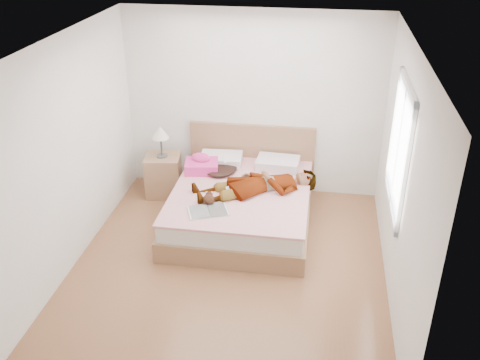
{
  "coord_description": "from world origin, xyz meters",
  "views": [
    {
      "loc": [
        0.93,
        -5.0,
        3.8
      ],
      "look_at": [
        0.0,
        0.85,
        0.7
      ],
      "focal_mm": 40.0,
      "sensor_mm": 36.0,
      "label": 1
    }
  ],
  "objects_px": {
    "bed": "(242,202)",
    "coffee_mug": "(229,191)",
    "phone": "(225,160)",
    "magazine": "(208,211)",
    "plush_toy": "(209,199)",
    "nightstand": "(163,172)",
    "woman": "(258,181)",
    "towel": "(201,164)"
  },
  "relations": [
    {
      "from": "coffee_mug",
      "to": "nightstand",
      "type": "xyz_separation_m",
      "value": [
        -1.11,
        0.78,
        -0.21
      ]
    },
    {
      "from": "bed",
      "to": "nightstand",
      "type": "xyz_separation_m",
      "value": [
        -1.23,
        0.54,
        0.07
      ]
    },
    {
      "from": "bed",
      "to": "towel",
      "type": "height_order",
      "value": "bed"
    },
    {
      "from": "woman",
      "to": "bed",
      "type": "bearing_deg",
      "value": -128.19
    },
    {
      "from": "woman",
      "to": "coffee_mug",
      "type": "height_order",
      "value": "woman"
    },
    {
      "from": "woman",
      "to": "coffee_mug",
      "type": "distance_m",
      "value": 0.39
    },
    {
      "from": "bed",
      "to": "coffee_mug",
      "type": "height_order",
      "value": "bed"
    },
    {
      "from": "plush_toy",
      "to": "nightstand",
      "type": "distance_m",
      "value": 1.39
    },
    {
      "from": "woman",
      "to": "nightstand",
      "type": "bearing_deg",
      "value": -138.46
    },
    {
      "from": "coffee_mug",
      "to": "woman",
      "type": "bearing_deg",
      "value": 29.9
    },
    {
      "from": "towel",
      "to": "plush_toy",
      "type": "relative_size",
      "value": 2.2
    },
    {
      "from": "phone",
      "to": "nightstand",
      "type": "bearing_deg",
      "value": 142.43
    },
    {
      "from": "bed",
      "to": "coffee_mug",
      "type": "bearing_deg",
      "value": -118.43
    },
    {
      "from": "woman",
      "to": "towel",
      "type": "distance_m",
      "value": 0.93
    },
    {
      "from": "bed",
      "to": "coffee_mug",
      "type": "relative_size",
      "value": 15.67
    },
    {
      "from": "phone",
      "to": "nightstand",
      "type": "relative_size",
      "value": 0.09
    },
    {
      "from": "woman",
      "to": "towel",
      "type": "relative_size",
      "value": 3.32
    },
    {
      "from": "bed",
      "to": "magazine",
      "type": "xyz_separation_m",
      "value": [
        -0.3,
        -0.7,
        0.24
      ]
    },
    {
      "from": "magazine",
      "to": "plush_toy",
      "type": "distance_m",
      "value": 0.21
    },
    {
      "from": "phone",
      "to": "nightstand",
      "type": "xyz_separation_m",
      "value": [
        -0.94,
        0.19,
        -0.35
      ]
    },
    {
      "from": "woman",
      "to": "towel",
      "type": "height_order",
      "value": "towel"
    },
    {
      "from": "phone",
      "to": "coffee_mug",
      "type": "xyz_separation_m",
      "value": [
        0.17,
        -0.59,
        -0.14
      ]
    },
    {
      "from": "woman",
      "to": "plush_toy",
      "type": "height_order",
      "value": "woman"
    },
    {
      "from": "woman",
      "to": "phone",
      "type": "height_order",
      "value": "woman"
    },
    {
      "from": "woman",
      "to": "coffee_mug",
      "type": "xyz_separation_m",
      "value": [
        -0.33,
        -0.19,
        -0.06
      ]
    },
    {
      "from": "woman",
      "to": "towel",
      "type": "bearing_deg",
      "value": -142.73
    },
    {
      "from": "phone",
      "to": "towel",
      "type": "xyz_separation_m",
      "value": [
        -0.33,
        0.01,
        -0.09
      ]
    },
    {
      "from": "phone",
      "to": "plush_toy",
      "type": "xyz_separation_m",
      "value": [
        -0.05,
        -0.85,
        -0.12
      ]
    },
    {
      "from": "plush_toy",
      "to": "phone",
      "type": "bearing_deg",
      "value": 86.91
    },
    {
      "from": "coffee_mug",
      "to": "nightstand",
      "type": "bearing_deg",
      "value": 144.77
    },
    {
      "from": "towel",
      "to": "nightstand",
      "type": "distance_m",
      "value": 0.68
    },
    {
      "from": "towel",
      "to": "coffee_mug",
      "type": "relative_size",
      "value": 3.76
    },
    {
      "from": "coffee_mug",
      "to": "towel",
      "type": "bearing_deg",
      "value": 129.3
    },
    {
      "from": "woman",
      "to": "phone",
      "type": "bearing_deg",
      "value": -154.88
    },
    {
      "from": "coffee_mug",
      "to": "plush_toy",
      "type": "xyz_separation_m",
      "value": [
        -0.21,
        -0.26,
        0.01
      ]
    },
    {
      "from": "magazine",
      "to": "coffee_mug",
      "type": "height_order",
      "value": "coffee_mug"
    },
    {
      "from": "towel",
      "to": "magazine",
      "type": "relative_size",
      "value": 0.9
    },
    {
      "from": "plush_toy",
      "to": "woman",
      "type": "bearing_deg",
      "value": 39.33
    },
    {
      "from": "phone",
      "to": "magazine",
      "type": "relative_size",
      "value": 0.18
    },
    {
      "from": "towel",
      "to": "bed",
      "type": "bearing_deg",
      "value": -30.7
    },
    {
      "from": "woman",
      "to": "phone",
      "type": "relative_size",
      "value": 16.7
    },
    {
      "from": "magazine",
      "to": "plush_toy",
      "type": "bearing_deg",
      "value": 99.73
    }
  ]
}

